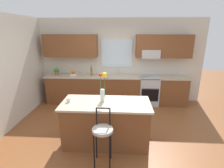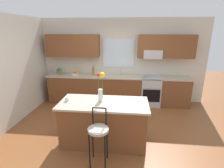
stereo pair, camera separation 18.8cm
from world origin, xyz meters
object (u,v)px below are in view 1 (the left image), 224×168
oven_range (149,90)px  flower_vase (103,87)px  potted_plant_small (57,71)px  fruit_bowl_oranges (73,73)px  bottle_olive_oil (91,71)px  mug_ceramic (69,100)px  kitchen_island (106,123)px  bar_stool_near (103,132)px

oven_range → flower_vase: (-1.25, -2.08, 0.77)m
flower_vase → oven_range: bearing=58.9°
flower_vase → potted_plant_small: bearing=129.6°
fruit_bowl_oranges → bottle_olive_oil: 0.62m
mug_ceramic → kitchen_island: bearing=0.8°
kitchen_island → flower_vase: 0.77m
bottle_olive_oil → oven_range: bearing=-0.8°
flower_vase → mug_ceramic: 0.75m
mug_ceramic → potted_plant_small: size_ratio=0.39×
bar_stool_near → flower_vase: size_ratio=1.71×
bar_stool_near → mug_ceramic: size_ratio=11.58×
kitchen_island → mug_ceramic: bearing=-179.2°
oven_range → potted_plant_small: size_ratio=4.02×
fruit_bowl_oranges → potted_plant_small: size_ratio=1.05×
fruit_bowl_oranges → bottle_olive_oil: bearing=-0.4°
kitchen_island → flower_vase: flower_vase is taller
bar_stool_near → potted_plant_small: 3.35m
oven_range → bottle_olive_oil: bottle_olive_oil is taller
kitchen_island → bar_stool_near: size_ratio=1.72×
mug_ceramic → fruit_bowl_oranges: 2.24m
kitchen_island → fruit_bowl_oranges: bearing=120.5°
oven_range → mug_ceramic: size_ratio=10.22×
flower_vase → mug_ceramic: bearing=-174.5°
fruit_bowl_oranges → potted_plant_small: 0.54m
bar_stool_near → bottle_olive_oil: size_ratio=3.10×
bar_stool_near → flower_vase: flower_vase is taller
oven_range → kitchen_island: size_ratio=0.51×
oven_range → flower_vase: size_ratio=1.51×
kitchen_island → potted_plant_small: 2.88m
bar_stool_near → fruit_bowl_oranges: fruit_bowl_oranges is taller
flower_vase → bottle_olive_oil: (-0.60, 2.11, -0.17)m
kitchen_island → bottle_olive_oil: bearing=107.0°
mug_ceramic → potted_plant_small: (-1.05, 2.17, 0.09)m
bottle_olive_oil → potted_plant_small: (-1.14, 0.00, -0.00)m
oven_range → flower_vase: flower_vase is taller
oven_range → bottle_olive_oil: (-1.85, 0.02, 0.60)m
kitchen_island → flower_vase: bearing=138.1°
bottle_olive_oil → potted_plant_small: size_ratio=1.47×
bottle_olive_oil → flower_vase: bearing=-74.1°
flower_vase → bottle_olive_oil: flower_vase is taller
fruit_bowl_oranges → bottle_olive_oil: bottle_olive_oil is taller
kitchen_island → bar_stool_near: bar_stool_near is taller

